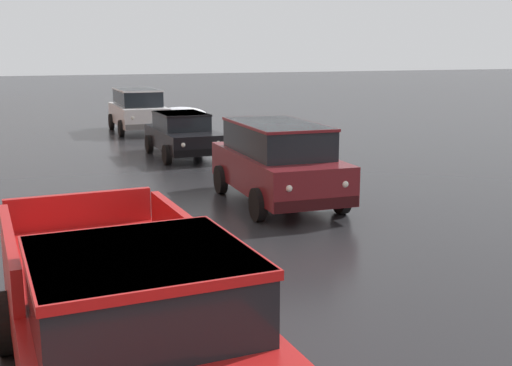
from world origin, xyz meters
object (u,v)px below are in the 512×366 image
(pickup_truck_red_approaching_near_lane, at_px, (127,323))
(sedan_black_parked_kerbside_mid, at_px, (183,134))
(suv_maroon_parked_kerbside_close, at_px, (277,160))
(suv_white_parked_far_down_block, at_px, (138,109))

(pickup_truck_red_approaching_near_lane, relative_size, sedan_black_parked_kerbside_mid, 1.31)
(suv_maroon_parked_kerbside_close, distance_m, suv_white_parked_far_down_block, 14.19)
(suv_maroon_parked_kerbside_close, height_order, suv_white_parked_far_down_block, same)
(pickup_truck_red_approaching_near_lane, bearing_deg, sedan_black_parked_kerbside_mid, 70.30)
(sedan_black_parked_kerbside_mid, bearing_deg, suv_maroon_parked_kerbside_close, -90.61)
(suv_maroon_parked_kerbside_close, xyz_separation_m, sedan_black_parked_kerbside_mid, (0.08, 7.15, -0.24))
(pickup_truck_red_approaching_near_lane, height_order, suv_white_parked_far_down_block, suv_white_parked_far_down_block)
(suv_maroon_parked_kerbside_close, bearing_deg, suv_white_parked_far_down_block, 88.60)
(sedan_black_parked_kerbside_mid, relative_size, suv_white_parked_far_down_block, 0.91)
(sedan_black_parked_kerbside_mid, bearing_deg, pickup_truck_red_approaching_near_lane, -109.70)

